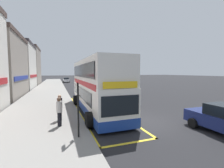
# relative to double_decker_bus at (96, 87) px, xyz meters

# --- Properties ---
(ground_plane) EXTENTS (260.00, 260.00, 0.00)m
(ground_plane) POSITION_rel_double_decker_bus_xyz_m (2.46, 27.94, -2.07)
(ground_plane) COLOR black
(pavement_near) EXTENTS (6.00, 76.00, 0.14)m
(pavement_near) POSITION_rel_double_decker_bus_xyz_m (-4.54, 27.94, -2.00)
(pavement_near) COLOR gray
(pavement_near) RESTS_ON ground
(double_decker_bus) EXTENTS (3.22, 11.16, 4.40)m
(double_decker_bus) POSITION_rel_double_decker_bus_xyz_m (0.00, 0.00, 0.00)
(double_decker_bus) COLOR white
(double_decker_bus) RESTS_ON ground
(bus_bay_markings) EXTENTS (3.17, 14.26, 0.01)m
(bus_bay_markings) POSITION_rel_double_decker_bus_xyz_m (0.04, 0.42, -2.06)
(bus_bay_markings) COLOR yellow
(bus_bay_markings) RESTS_ON ground
(bus_stop_sign) EXTENTS (0.09, 0.51, 2.80)m
(bus_stop_sign) POSITION_rel_double_decker_bus_xyz_m (-2.22, -5.34, -0.29)
(bus_stop_sign) COLOR black
(bus_stop_sign) RESTS_ON pavement_near
(terrace_end) EXTENTS (11.08, 11.12, 9.38)m
(terrace_end) POSITION_rel_double_decker_bus_xyz_m (-13.17, 23.49, 2.63)
(terrace_end) COLOR silver
(terrace_end) RESTS_ON ground
(terrace_corner) EXTENTS (7.52, 11.72, 10.33)m
(terrace_corner) POSITION_rel_double_decker_bus_xyz_m (-11.43, 35.62, 3.11)
(terrace_corner) COLOR gray
(terrace_corner) RESTS_ON ground
(parked_car_white_behind) EXTENTS (2.09, 4.20, 1.62)m
(parked_car_white_behind) POSITION_rel_double_decker_bus_xyz_m (-0.18, 40.46, -1.27)
(parked_car_white_behind) COLOR silver
(parked_car_white_behind) RESTS_ON ground
(parked_car_maroon_ahead) EXTENTS (2.09, 4.20, 1.62)m
(parked_car_maroon_ahead) POSITION_rel_double_decker_bus_xyz_m (7.03, 10.70, -1.27)
(parked_car_maroon_ahead) COLOR maroon
(parked_car_maroon_ahead) RESTS_ON ground
(parked_car_silver_kerbside) EXTENTS (2.09, 4.20, 1.62)m
(parked_car_silver_kerbside) POSITION_rel_double_decker_bus_xyz_m (7.27, 49.67, -1.27)
(parked_car_silver_kerbside) COLOR #B2B5BA
(parked_car_silver_kerbside) RESTS_ON ground
(pedestrian_waiting_near_sign) EXTENTS (0.34, 0.34, 1.73)m
(pedestrian_waiting_near_sign) POSITION_rel_double_decker_bus_xyz_m (-3.04, -2.17, -0.98)
(pedestrian_waiting_near_sign) COLOR black
(pedestrian_waiting_near_sign) RESTS_ON pavement_near
(pedestrian_further_back) EXTENTS (0.34, 0.34, 1.75)m
(pedestrian_further_back) POSITION_rel_double_decker_bus_xyz_m (-3.09, -3.42, -0.97)
(pedestrian_further_back) COLOR black
(pedestrian_further_back) RESTS_ON pavement_near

